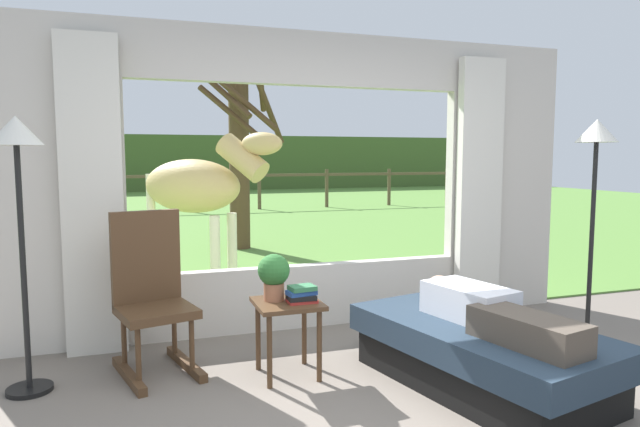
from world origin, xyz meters
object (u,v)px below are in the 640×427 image
Objects in this scene: floor_lamp_right at (595,163)px; pasture_tree at (240,149)px; floor_lamp_left at (18,171)px; reclining_person at (486,310)px; recliner_sofa at (480,354)px; rocking_chair at (152,294)px; horse at (198,188)px; side_table at (288,315)px; book_stack at (302,294)px; potted_plant at (274,274)px.

pasture_tree is (-1.84, 5.33, 0.17)m from floor_lamp_right.
pasture_tree is (2.31, 4.98, 0.21)m from floor_lamp_left.
floor_lamp_left is (-2.78, 0.91, 0.89)m from reclining_person.
recliner_sofa is 2.27m from rocking_chair.
floor_lamp_right reaches higher than horse.
recliner_sofa is 1.66× the size of rocking_chair.
side_table is at bearing -40.05° from rocking_chair.
reclining_person is 6.89× the size of book_stack.
side_table is 0.29m from potted_plant.
floor_lamp_right reaches higher than floor_lamp_left.
horse is at bearing 61.11° from rocking_chair.
horse is at bearing 100.04° from reclining_person.
rocking_chair reaches higher than side_table.
horse reaches higher than recliner_sofa.
recliner_sofa is at bearing -40.91° from rocking_chair.
book_stack is (0.08, -0.05, 0.15)m from side_table.
book_stack is at bearing -10.78° from floor_lamp_left.
potted_plant reaches higher than book_stack.
floor_lamp_left is (-0.77, -0.14, 0.87)m from rocking_chair.
rocking_chair is 3.54m from floor_lamp_right.
side_table is (0.87, -0.42, -0.12)m from rocking_chair.
floor_lamp_left reaches higher than reclining_person.
potted_plant is at bearing -38.75° from rocking_chair.
floor_lamp_right is (2.59, -0.14, 0.74)m from potted_plant.
floor_lamp_right is at bearing -0.62° from book_stack.
floor_lamp_right is at bearing -22.84° from rocking_chair.
floor_lamp_right is (2.51, -0.08, 1.02)m from side_table.
rocking_chair is 1.17m from floor_lamp_left.
book_stack is (0.16, -0.11, -0.13)m from potted_plant.
rocking_chair is at bearing 10.56° from floor_lamp_left.
floor_lamp_left is at bearing 149.18° from reclining_person.
rocking_chair is at bearing 154.42° from side_table.
potted_plant is at bearing 176.88° from floor_lamp_right.
floor_lamp_right is 0.60× the size of pasture_tree.
floor_lamp_right is (4.15, -0.35, 0.03)m from floor_lamp_left.
book_stack is at bearing 51.60° from horse.
side_table is (-1.14, 0.58, 0.21)m from recliner_sofa.
horse is 2.73m from pasture_tree.
reclining_person is 6.00m from pasture_tree.
side_table is 0.30× the size of floor_lamp_left.
potted_plant reaches higher than reclining_person.
floor_lamp_right is at bearing -70.96° from pasture_tree.
book_stack is at bearing 179.38° from floor_lamp_right.
floor_lamp_left is at bearing 176.09° from rocking_chair.
floor_lamp_left is (-1.56, 0.21, 0.71)m from potted_plant.
rocking_chair is (-2.01, 1.05, 0.02)m from reclining_person.
horse is at bearing 97.32° from book_stack.
potted_plant is at bearing 143.13° from side_table.
recliner_sofa is 1.30m from side_table.
recliner_sofa is 8.96× the size of book_stack.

